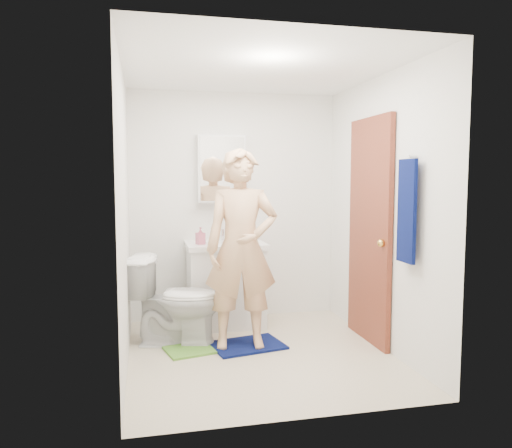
{
  "coord_description": "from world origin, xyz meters",
  "views": [
    {
      "loc": [
        -0.94,
        -4.06,
        1.5
      ],
      "look_at": [
        0.02,
        0.25,
        1.1
      ],
      "focal_mm": 35.0,
      "sensor_mm": 36.0,
      "label": 1
    }
  ],
  "objects": [
    {
      "name": "toilet",
      "position": [
        -0.68,
        0.42,
        0.41
      ],
      "size": [
        0.88,
        0.63,
        0.81
      ],
      "primitive_type": "imported",
      "rotation": [
        0.0,
        0.0,
        1.33
      ],
      "color": "white",
      "rests_on": "floor"
    },
    {
      "name": "towel",
      "position": [
        1.03,
        -0.57,
        1.25
      ],
      "size": [
        0.03,
        0.24,
        0.8
      ],
      "primitive_type": "cube",
      "color": "#08124C",
      "rests_on": "wall_right"
    },
    {
      "name": "door_knob",
      "position": [
        1.03,
        -0.17,
        0.95
      ],
      "size": [
        0.07,
        0.07,
        0.07
      ],
      "primitive_type": "sphere",
      "color": "gold",
      "rests_on": "door"
    },
    {
      "name": "floor",
      "position": [
        0.0,
        0.0,
        -0.01
      ],
      "size": [
        2.2,
        2.4,
        0.02
      ],
      "primitive_type": "cube",
      "color": "beige",
      "rests_on": "ground"
    },
    {
      "name": "door",
      "position": [
        1.07,
        0.15,
        1.02
      ],
      "size": [
        0.05,
        0.8,
        2.05
      ],
      "primitive_type": "cube",
      "color": "brown",
      "rests_on": "ground"
    },
    {
      "name": "vanity_cabinet",
      "position": [
        -0.15,
        0.91,
        0.4
      ],
      "size": [
        0.75,
        0.55,
        0.8
      ],
      "primitive_type": "cube",
      "color": "white",
      "rests_on": "floor"
    },
    {
      "name": "faucet",
      "position": [
        -0.15,
        1.09,
        0.91
      ],
      "size": [
        0.03,
        0.03,
        0.12
      ],
      "primitive_type": "cylinder",
      "color": "silver",
      "rests_on": "countertop"
    },
    {
      "name": "towel_hook",
      "position": [
        1.07,
        -0.57,
        1.67
      ],
      "size": [
        0.06,
        0.02,
        0.02
      ],
      "primitive_type": "cylinder",
      "rotation": [
        0.0,
        1.57,
        0.0
      ],
      "color": "silver",
      "rests_on": "wall_right"
    },
    {
      "name": "ceiling",
      "position": [
        0.0,
        0.0,
        2.41
      ],
      "size": [
        2.2,
        2.4,
        0.02
      ],
      "primitive_type": "cube",
      "color": "white",
      "rests_on": "ground"
    },
    {
      "name": "mirror_panel",
      "position": [
        -0.15,
        1.08,
        1.6
      ],
      "size": [
        0.46,
        0.01,
        0.66
      ],
      "primitive_type": "cube",
      "color": "white",
      "rests_on": "wall_back"
    },
    {
      "name": "wall_right",
      "position": [
        1.11,
        0.0,
        1.2
      ],
      "size": [
        0.02,
        2.4,
        2.4
      ],
      "primitive_type": "cube",
      "color": "silver",
      "rests_on": "ground"
    },
    {
      "name": "green_rug",
      "position": [
        -0.58,
        0.19,
        0.01
      ],
      "size": [
        0.48,
        0.43,
        0.02
      ],
      "primitive_type": "cube",
      "rotation": [
        0.0,
        0.0,
        0.24
      ],
      "color": "#5C9C34",
      "rests_on": "floor"
    },
    {
      "name": "toothbrush_cup",
      "position": [
        0.1,
        1.03,
        0.89
      ],
      "size": [
        0.11,
        0.11,
        0.09
      ],
      "primitive_type": "imported",
      "rotation": [
        0.0,
        0.0,
        -0.01
      ],
      "color": "#69408D",
      "rests_on": "countertop"
    },
    {
      "name": "wall_back",
      "position": [
        0.0,
        1.21,
        1.2
      ],
      "size": [
        2.2,
        0.02,
        2.4
      ],
      "primitive_type": "cube",
      "color": "silver",
      "rests_on": "ground"
    },
    {
      "name": "medicine_cabinet",
      "position": [
        -0.15,
        1.14,
        1.6
      ],
      "size": [
        0.5,
        0.12,
        0.7
      ],
      "primitive_type": "cube",
      "color": "white",
      "rests_on": "wall_back"
    },
    {
      "name": "wall_front",
      "position": [
        0.0,
        -1.21,
        1.2
      ],
      "size": [
        2.2,
        0.02,
        2.4
      ],
      "primitive_type": "cube",
      "color": "silver",
      "rests_on": "ground"
    },
    {
      "name": "sink_basin",
      "position": [
        -0.15,
        0.91,
        0.84
      ],
      "size": [
        0.4,
        0.4,
        0.03
      ],
      "primitive_type": "cylinder",
      "color": "white",
      "rests_on": "countertop"
    },
    {
      "name": "bath_mat",
      "position": [
        -0.07,
        0.2,
        0.01
      ],
      "size": [
        0.7,
        0.56,
        0.02
      ],
      "primitive_type": "cube",
      "rotation": [
        0.0,
        0.0,
        0.19
      ],
      "color": "#08124C",
      "rests_on": "floor"
    },
    {
      "name": "countertop",
      "position": [
        -0.15,
        0.91,
        0.83
      ],
      "size": [
        0.79,
        0.59,
        0.05
      ],
      "primitive_type": "cube",
      "color": "white",
      "rests_on": "vanity_cabinet"
    },
    {
      "name": "man",
      "position": [
        -0.12,
        0.18,
        0.89
      ],
      "size": [
        0.67,
        0.48,
        1.74
      ],
      "primitive_type": "imported",
      "rotation": [
        0.0,
        0.0,
        -0.11
      ],
      "color": "#DEAA7D",
      "rests_on": "bath_mat"
    },
    {
      "name": "wall_left",
      "position": [
        -1.11,
        0.0,
        1.2
      ],
      "size": [
        0.02,
        2.4,
        2.4
      ],
      "primitive_type": "cube",
      "color": "silver",
      "rests_on": "ground"
    },
    {
      "name": "soap_dispenser",
      "position": [
        -0.41,
        0.84,
        0.93
      ],
      "size": [
        0.1,
        0.1,
        0.17
      ],
      "primitive_type": "imported",
      "rotation": [
        0.0,
        0.0,
        0.35
      ],
      "color": "#C75D77",
      "rests_on": "countertop"
    }
  ]
}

